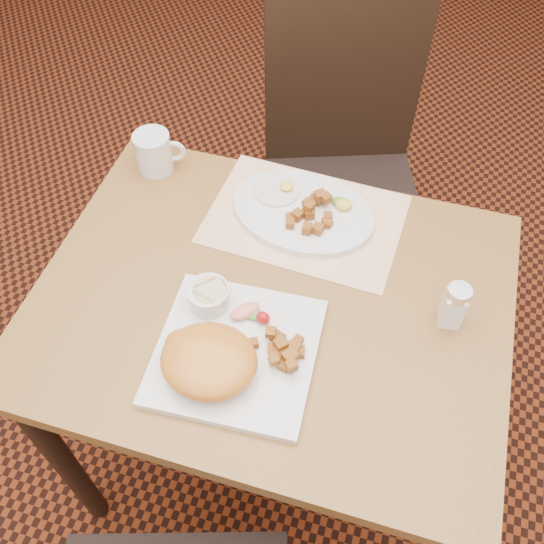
{
  "coord_description": "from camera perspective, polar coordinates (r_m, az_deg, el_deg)",
  "views": [
    {
      "loc": [
        0.19,
        -0.64,
        1.7
      ],
      "look_at": [
        -0.0,
        0.01,
        0.82
      ],
      "focal_mm": 40.0,
      "sensor_mm": 36.0,
      "label": 1
    }
  ],
  "objects": [
    {
      "name": "chair_far",
      "position": [
        1.74,
        6.64,
        10.31
      ],
      "size": [
        0.54,
        0.55,
        0.97
      ],
      "rotation": [
        0.0,
        0.0,
        3.48
      ],
      "color": "black",
      "rests_on": "ground"
    },
    {
      "name": "fried_egg",
      "position": [
        1.31,
        0.56,
        7.77
      ],
      "size": [
        0.1,
        0.1,
        0.02
      ],
      "color": "white",
      "rests_on": "plate_oval"
    },
    {
      "name": "plate_square",
      "position": [
        1.09,
        -3.39,
        -7.5
      ],
      "size": [
        0.29,
        0.29,
        0.02
      ],
      "primitive_type": "cube",
      "rotation": [
        0.0,
        0.0,
        0.05
      ],
      "color": "silver",
      "rests_on": "table"
    },
    {
      "name": "salt_shaker",
      "position": [
        1.13,
        16.76,
        -3.03
      ],
      "size": [
        0.05,
        0.05,
        0.1
      ],
      "color": "white",
      "rests_on": "table"
    },
    {
      "name": "ramekin",
      "position": [
        1.12,
        -5.99,
        -2.24
      ],
      "size": [
        0.08,
        0.08,
        0.04
      ],
      "color": "silver",
      "rests_on": "plate_square"
    },
    {
      "name": "home_fries_sq",
      "position": [
        1.06,
        1.13,
        -7.38
      ],
      "size": [
        0.1,
        0.08,
        0.03
      ],
      "color": "#985518",
      "rests_on": "plate_square"
    },
    {
      "name": "plate_oval",
      "position": [
        1.29,
        2.91,
        5.68
      ],
      "size": [
        0.33,
        0.27,
        0.02
      ],
      "primitive_type": null,
      "rotation": [
        0.0,
        0.0,
        -0.14
      ],
      "color": "silver",
      "rests_on": "placemat"
    },
    {
      "name": "home_fries_ov",
      "position": [
        1.26,
        3.76,
        5.62
      ],
      "size": [
        0.1,
        0.11,
        0.04
      ],
      "color": "#985518",
      "rests_on": "plate_oval"
    },
    {
      "name": "garnish_sq",
      "position": [
        1.11,
        -2.01,
        -3.89
      ],
      "size": [
        0.08,
        0.06,
        0.03
      ],
      "color": "#387223",
      "rests_on": "plate_square"
    },
    {
      "name": "garnish_ov",
      "position": [
        1.29,
        6.67,
        6.42
      ],
      "size": [
        0.05,
        0.04,
        0.02
      ],
      "color": "#387223",
      "rests_on": "plate_oval"
    },
    {
      "name": "placemat",
      "position": [
        1.28,
        3.12,
        5.0
      ],
      "size": [
        0.41,
        0.3,
        0.0
      ],
      "primitive_type": "cube",
      "rotation": [
        0.0,
        0.0,
        -0.06
      ],
      "color": "white",
      "rests_on": "table"
    },
    {
      "name": "hollandaise_mound",
      "position": [
        1.04,
        -6.04,
        -8.3
      ],
      "size": [
        0.18,
        0.15,
        0.06
      ],
      "color": "orange",
      "rests_on": "plate_square"
    },
    {
      "name": "ground",
      "position": [
        1.82,
        -0.06,
        -16.06
      ],
      "size": [
        8.0,
        8.0,
        0.0
      ],
      "primitive_type": "plane",
      "color": "black",
      "rests_on": "ground"
    },
    {
      "name": "table",
      "position": [
        1.25,
        -0.08,
        -5.31
      ],
      "size": [
        0.9,
        0.7,
        0.75
      ],
      "color": "olive",
      "rests_on": "ground"
    },
    {
      "name": "coffee_mug",
      "position": [
        1.39,
        -10.99,
        11.02
      ],
      "size": [
        0.11,
        0.08,
        0.09
      ],
      "color": "silver",
      "rests_on": "table"
    }
  ]
}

